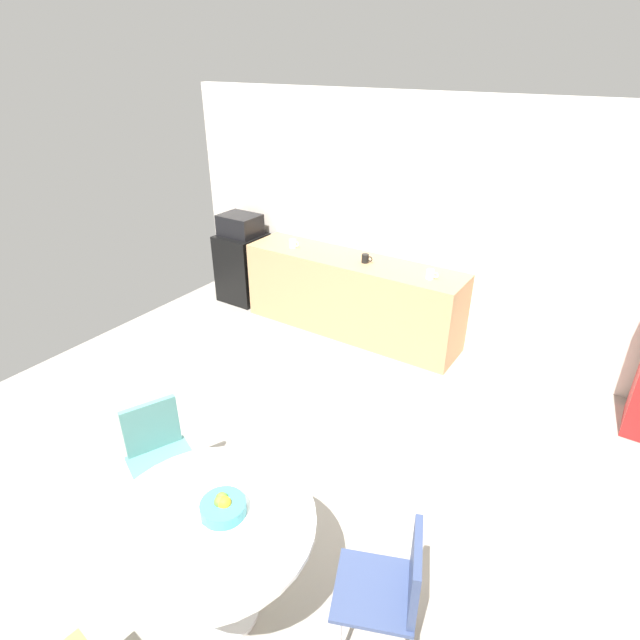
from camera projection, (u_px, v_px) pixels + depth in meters
name	position (u px, v px, depth m)	size (l,w,h in m)	color
ground_plane	(242.00, 497.00, 3.78)	(6.00, 6.00, 0.00)	#9E998E
wall_back	(421.00, 225.00, 5.38)	(6.00, 0.10, 2.60)	silver
counter_block	(351.00, 296.00, 5.83)	(2.56, 0.60, 0.90)	tan
mini_fridge	(243.00, 267.00, 6.63)	(0.54, 0.54, 0.88)	black
microwave	(240.00, 225.00, 6.36)	(0.48, 0.38, 0.26)	black
round_table	(212.00, 538.00, 2.72)	(1.12, 1.12, 0.76)	silver
chair_navy	(395.00, 583.00, 2.60)	(0.55, 0.55, 0.83)	silver
chair_teal	(158.00, 447.00, 3.49)	(0.55, 0.55, 0.83)	silver
fruit_bowl	(223.00, 506.00, 2.68)	(0.24, 0.24, 0.11)	teal
mug_white	(293.00, 244.00, 5.92)	(0.13, 0.08, 0.09)	white
mug_green	(430.00, 274.00, 5.10)	(0.13, 0.08, 0.09)	white
mug_red	(365.00, 258.00, 5.50)	(0.13, 0.08, 0.09)	black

